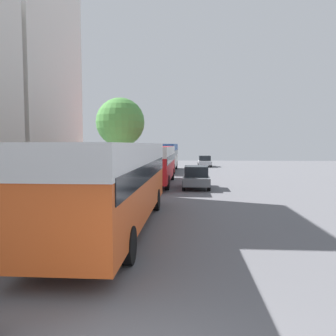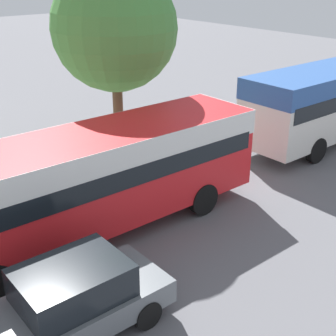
{
  "view_description": "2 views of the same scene",
  "coord_description": "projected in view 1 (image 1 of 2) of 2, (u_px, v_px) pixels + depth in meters",
  "views": [
    {
      "loc": [
        0.93,
        -3.45,
        3.11
      ],
      "look_at": [
        -0.83,
        22.6,
        1.23
      ],
      "focal_mm": 35.0,
      "sensor_mm": 36.0,
      "label": 1
    },
    {
      "loc": [
        8.45,
        16.34,
        7.08
      ],
      "look_at": [
        -0.14,
        23.38,
        2.18
      ],
      "focal_mm": 50.0,
      "sensor_mm": 36.0,
      "label": 2
    }
  ],
  "objects": [
    {
      "name": "bus_following",
      "position": [
        156.0,
        160.0,
        25.52
      ],
      "size": [
        2.52,
        10.45,
        2.95
      ],
      "color": "red",
      "rests_on": "ground_plane"
    },
    {
      "name": "pedestrian_near_curb",
      "position": [
        126.0,
        167.0,
        31.38
      ],
      "size": [
        0.41,
        0.41,
        1.58
      ],
      "color": "#232838",
      "rests_on": "sidewalk"
    },
    {
      "name": "bus_third_in_line",
      "position": [
        165.0,
        154.0,
        38.06
      ],
      "size": [
        2.57,
        10.57,
        3.17
      ],
      "color": "silver",
      "rests_on": "ground_plane"
    },
    {
      "name": "bus_lead",
      "position": [
        114.0,
        174.0,
        11.93
      ],
      "size": [
        2.67,
        11.36,
        3.15
      ],
      "color": "#EA5B23",
      "rests_on": "ground_plane"
    },
    {
      "name": "street_tree",
      "position": [
        120.0,
        122.0,
        28.81
      ],
      "size": [
        4.27,
        4.27,
        7.06
      ],
      "color": "brown",
      "rests_on": "sidewalk"
    },
    {
      "name": "car_crossing",
      "position": [
        196.0,
        177.0,
        23.16
      ],
      "size": [
        1.9,
        3.93,
        1.59
      ],
      "color": "slate",
      "rests_on": "ground_plane"
    },
    {
      "name": "building_far_terrace",
      "position": [
        13.0,
        84.0,
        18.14
      ],
      "size": [
        5.4,
        7.28,
        12.86
      ],
      "color": "silver",
      "rests_on": "ground_plane"
    },
    {
      "name": "car_far_curb",
      "position": [
        205.0,
        161.0,
        46.04
      ],
      "size": [
        1.87,
        4.39,
        1.55
      ],
      "color": "#B7B7BC",
      "rests_on": "ground_plane"
    }
  ]
}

